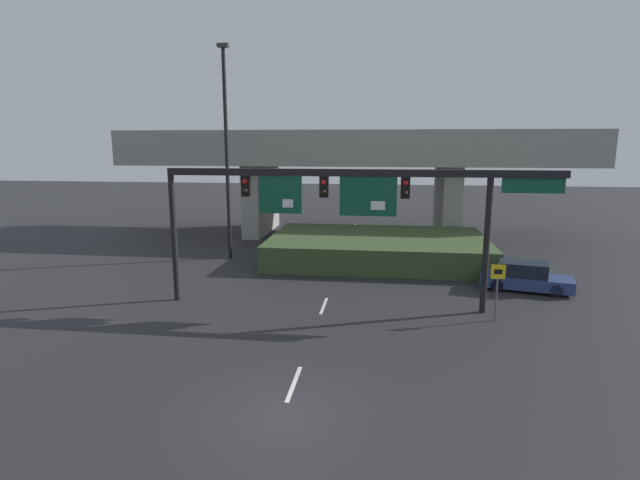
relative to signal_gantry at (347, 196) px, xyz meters
name	(u,v)px	position (x,y,z in m)	size (l,w,h in m)	color
ground_plane	(284,410)	(-1.03, -9.35, -5.18)	(160.00, 160.00, 0.00)	#262628
lane_markings	(333,283)	(-1.03, 3.89, -5.18)	(0.14, 41.16, 0.01)	silver
signal_gantry	(347,196)	(0.00, 0.00, 0.00)	(17.66, 0.44, 6.35)	black
speed_limit_sign	(497,284)	(6.47, -1.05, -3.54)	(0.60, 0.11, 2.53)	#4C4C4C
highway_light_pole_near	(227,149)	(-8.39, 9.04, 1.93)	(0.70, 0.36, 13.48)	black
overpass_bridge	(352,161)	(-1.03, 19.01, 0.87)	(36.27, 9.56, 8.44)	gray
grass_embankment	(378,248)	(1.29, 9.75, -4.40)	(13.72, 9.02, 1.57)	#384C28
parked_sedan_near_right	(525,277)	(8.97, 3.94, -4.51)	(4.76, 2.78, 1.47)	navy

